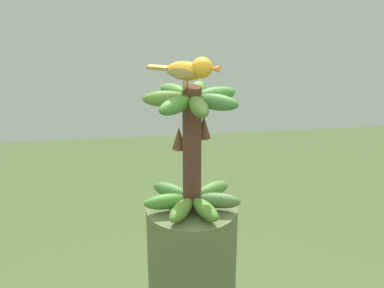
# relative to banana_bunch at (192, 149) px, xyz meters

# --- Properties ---
(banana_bunch) EXTENTS (0.26, 0.26, 0.34)m
(banana_bunch) POSITION_rel_banana_bunch_xyz_m (0.00, 0.00, 0.00)
(banana_bunch) COLOR #4C2D1E
(banana_bunch) RESTS_ON banana_tree
(perched_bird) EXTENTS (0.17, 0.10, 0.08)m
(perched_bird) POSITION_rel_banana_bunch_xyz_m (-0.00, -0.02, 0.22)
(perched_bird) COLOR #C68933
(perched_bird) RESTS_ON banana_bunch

